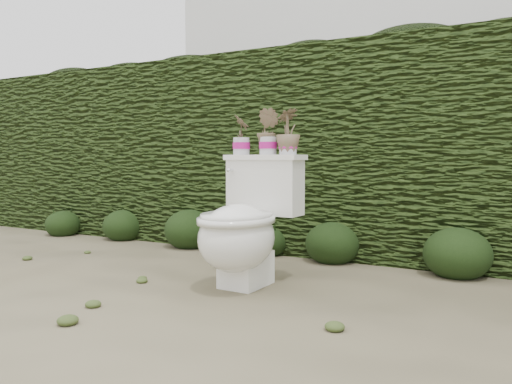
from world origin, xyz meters
The scene contains 13 objects.
ground centered at (0.00, 0.00, 0.00)m, with size 60.00×60.00×0.00m, color gray.
hedge centered at (0.00, 1.60, 0.80)m, with size 8.00×1.00×1.60m, color #354B19.
house_wall centered at (0.60, 6.00, 2.00)m, with size 8.00×3.50×4.00m, color silver.
toilet centered at (0.05, 0.17, 0.36)m, with size 0.51×0.69×0.78m.
potted_plant_left centered at (-0.11, 0.42, 0.90)m, with size 0.13×0.09×0.24m, color #25772F.
potted_plant_center centered at (0.09, 0.41, 0.91)m, with size 0.15×0.12×0.27m, color #25772F.
potted_plant_right centered at (0.22, 0.40, 0.91)m, with size 0.15×0.15×0.26m, color #25772F.
liriope_clump_0 centered at (-2.48, 1.00, 0.13)m, with size 0.33×0.33×0.27m, color #1E3211.
liriope_clump_1 centered at (-1.78, 1.10, 0.15)m, with size 0.38×0.38×0.30m, color #1E3211.
liriope_clump_2 centered at (-1.00, 1.07, 0.17)m, with size 0.44×0.44×0.35m, color #1E3211.
liriope_clump_3 centered at (-0.28, 1.09, 0.13)m, with size 0.32×0.32×0.25m, color #1E3211.
liriope_clump_4 centered at (0.26, 1.09, 0.16)m, with size 0.40×0.40×0.32m, color #1E3211.
liriope_clump_5 centered at (1.12, 1.05, 0.17)m, with size 0.43×0.43×0.34m, color #1E3211.
Camera 1 is at (1.51, -2.33, 0.76)m, focal length 35.00 mm.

